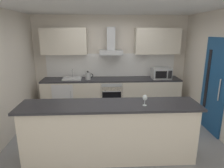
{
  "coord_description": "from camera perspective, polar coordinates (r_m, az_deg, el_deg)",
  "views": [
    {
      "loc": [
        -0.25,
        -3.8,
        2.15
      ],
      "look_at": [
        -0.04,
        0.34,
        1.05
      ],
      "focal_mm": 31.45,
      "sensor_mm": 36.0,
      "label": 1
    }
  ],
  "objects": [
    {
      "name": "sink",
      "position": [
        5.45,
        -11.47,
        1.63
      ],
      "size": [
        0.5,
        0.4,
        0.26
      ],
      "color": "silver",
      "rests_on": "counter_back"
    },
    {
      "name": "range_hood",
      "position": [
        5.39,
        -0.31,
        11.02
      ],
      "size": [
        0.62,
        0.45,
        0.72
      ],
      "color": "#B7BABC"
    },
    {
      "name": "kettle",
      "position": [
        5.34,
        -7.0,
        2.4
      ],
      "size": [
        0.29,
        0.15,
        0.24
      ],
      "color": "#B7BABC",
      "rests_on": "counter_back"
    },
    {
      "name": "wall_right",
      "position": [
        4.6,
        29.52,
        2.28
      ],
      "size": [
        0.12,
        4.58,
        2.6
      ],
      "primitive_type": "cube",
      "color": "silver",
      "rests_on": "ground"
    },
    {
      "name": "side_door",
      "position": [
        4.74,
        27.44,
        -0.55
      ],
      "size": [
        0.08,
        0.85,
        2.05
      ],
      "color": "navy",
      "rests_on": "ground"
    },
    {
      "name": "oven",
      "position": [
        5.51,
        -0.23,
        -2.98
      ],
      "size": [
        0.6,
        0.62,
        0.8
      ],
      "color": "slate",
      "rests_on": "ground"
    },
    {
      "name": "refrigerator",
      "position": [
        5.61,
        -13.59,
        -3.45
      ],
      "size": [
        0.58,
        0.6,
        0.85
      ],
      "color": "white",
      "rests_on": "ground"
    },
    {
      "name": "backsplash_tile",
      "position": [
        5.65,
        -0.31,
        5.52
      ],
      "size": [
        3.66,
        0.02,
        0.66
      ],
      "primitive_type": "cube",
      "color": "white"
    },
    {
      "name": "wine_glass",
      "position": [
        3.17,
        9.56,
        -4.07
      ],
      "size": [
        0.08,
        0.08,
        0.18
      ],
      "color": "silver",
      "rests_on": "counter_island"
    },
    {
      "name": "ground",
      "position": [
        4.38,
        0.79,
        -14.71
      ],
      "size": [
        5.3,
        4.58,
        0.02
      ],
      "primitive_type": "cube",
      "color": "gray"
    },
    {
      "name": "upper_cabinets",
      "position": [
        5.43,
        -0.24,
        12.34
      ],
      "size": [
        3.73,
        0.32,
        0.7
      ],
      "color": "beige"
    },
    {
      "name": "wall_back",
      "position": [
        5.71,
        -0.34,
        6.33
      ],
      "size": [
        5.3,
        0.12,
        2.6
      ],
      "primitive_type": "cube",
      "color": "silver",
      "rests_on": "ground"
    },
    {
      "name": "ceiling",
      "position": [
        3.83,
        0.94,
        21.75
      ],
      "size": [
        5.3,
        4.58,
        0.02
      ],
      "primitive_type": "cube",
      "color": "white"
    },
    {
      "name": "wall_left",
      "position": [
        4.36,
        -29.56,
        1.66
      ],
      "size": [
        0.12,
        4.58,
        2.6
      ],
      "primitive_type": "cube",
      "color": "silver",
      "rests_on": "ground"
    },
    {
      "name": "counter_back",
      "position": [
        5.54,
        -0.15,
        -2.99
      ],
      "size": [
        3.79,
        0.6,
        0.9
      ],
      "color": "beige",
      "rests_on": "ground"
    },
    {
      "name": "microwave",
      "position": [
        5.57,
        14.14,
        3.03
      ],
      "size": [
        0.5,
        0.38,
        0.3
      ],
      "color": "#B7BABC",
      "rests_on": "counter_back"
    },
    {
      "name": "counter_island",
      "position": [
        3.43,
        -0.69,
        -13.7
      ],
      "size": [
        2.96,
        0.64,
        1.01
      ],
      "color": "beige",
      "rests_on": "ground"
    }
  ]
}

